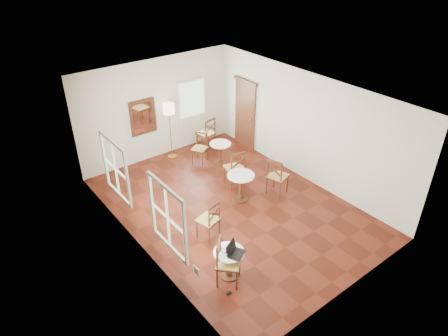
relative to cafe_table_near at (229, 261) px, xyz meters
The scene contains 17 objects.
ground 2.41m from the cafe_table_near, 50.13° to the left, with size 7.00×7.00×0.00m, color #541A0E.
room_shell 2.95m from the cafe_table_near, 55.11° to the left, with size 5.02×7.02×3.01m.
cafe_table_near is the anchor object (origin of this frame).
cafe_table_mid 2.73m from the cafe_table_near, 45.30° to the left, with size 0.70×0.70×0.74m.
cafe_table_back 4.57m from the cafe_table_near, 54.78° to the left, with size 0.63×0.63×0.67m.
chair_near_a 1.30m from the cafe_table_near, 71.91° to the left, with size 0.54×0.54×0.96m.
chair_near_b 0.17m from the cafe_table_near, 143.17° to the right, with size 0.66×0.66×1.02m.
chair_mid_a 3.37m from the cafe_table_near, 48.77° to the left, with size 0.59×0.59×1.09m.
chair_mid_b 3.25m from the cafe_table_near, 28.93° to the left, with size 0.61×0.61×1.06m.
chair_back_a 5.58m from the cafe_table_near, 58.87° to the left, with size 0.56×0.56×1.05m.
chair_back_b 4.76m from the cafe_table_near, 62.02° to the left, with size 0.57×0.57×0.91m.
floor_lamp 5.36m from the cafe_table_near, 71.06° to the left, with size 0.34×0.34×1.74m.
laptop 0.33m from the cafe_table_near, 66.42° to the right, with size 0.44×0.41×0.25m.
mouse 0.30m from the cafe_table_near, 131.29° to the right, with size 0.11×0.07×0.04m, color black.
navy_mug 0.29m from the cafe_table_near, behind, with size 0.10×0.06×0.08m.
water_glass 0.30m from the cafe_table_near, 162.55° to the left, with size 0.05×0.05×0.09m, color white.
power_adapter 0.61m from the cafe_table_near, 128.31° to the right, with size 0.09×0.06×0.04m, color black.
Camera 1 is at (-5.23, -6.45, 6.09)m, focal length 32.45 mm.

